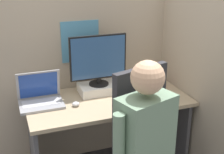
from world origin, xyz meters
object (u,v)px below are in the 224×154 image
object	(u,v)px
laptop	(41,98)
carrot_toy	(146,104)
monitor	(98,59)
person	(146,147)
stapler	(160,83)
paper_box	(99,88)

from	to	relation	value
laptop	carrot_toy	xyz separation A→B (m)	(0.76, -0.32, -0.03)
monitor	person	world-z (taller)	person
stapler	person	bearing A→B (deg)	-122.82
paper_box	person	size ratio (longest dim) A/B	0.27
laptop	carrot_toy	world-z (taller)	laptop
paper_box	laptop	xyz separation A→B (m)	(-0.50, -0.06, 0.01)
stapler	carrot_toy	size ratio (longest dim) A/B	0.85
laptop	monitor	bearing A→B (deg)	7.47
paper_box	laptop	bearing A→B (deg)	-172.85
laptop	stapler	world-z (taller)	laptop
paper_box	person	distance (m)	0.92
paper_box	stapler	size ratio (longest dim) A/B	2.77
person	carrot_toy	bearing A→B (deg)	64.40
laptop	paper_box	bearing A→B (deg)	7.15
paper_box	carrot_toy	world-z (taller)	paper_box
stapler	paper_box	bearing A→B (deg)	176.86
stapler	monitor	bearing A→B (deg)	176.57
carrot_toy	paper_box	bearing A→B (deg)	124.27
carrot_toy	person	size ratio (longest dim) A/B	0.11
carrot_toy	person	bearing A→B (deg)	-115.60
monitor	laptop	bearing A→B (deg)	-172.53
laptop	carrot_toy	size ratio (longest dim) A/B	2.37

